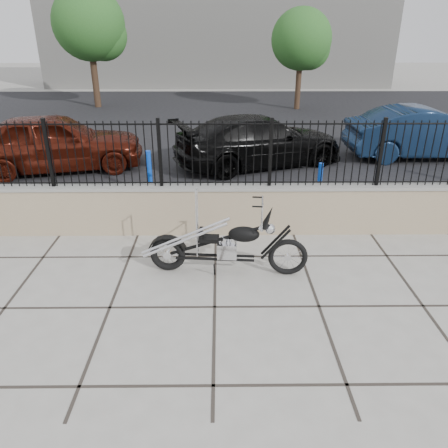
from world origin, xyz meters
The scene contains 13 objects.
ground_plane centered at (0.00, 0.00, 0.00)m, with size 90.00×90.00×0.00m, color #99968E.
parking_lot centered at (0.00, 12.50, 0.00)m, with size 30.00×30.00×0.00m, color black.
retaining_wall centered at (0.00, 2.50, 0.48)m, with size 14.00×0.36×0.96m, color gray.
iron_fence centered at (0.00, 2.50, 1.56)m, with size 14.00×0.08×1.20m, color black.
background_building centered at (0.00, 26.50, 4.00)m, with size 22.00×6.00×8.00m, color beige.
chopper_motorcycle centered at (0.15, 0.98, 0.73)m, with size 2.42×0.43×1.45m, color black, non-canonical shape.
car_red centered at (-4.39, 6.56, 0.79)m, with size 1.86×4.62×1.57m, color #431209.
car_black centered at (1.21, 6.98, 0.71)m, with size 1.98×4.87×1.41m, color black.
car_blue centered at (6.22, 7.71, 0.75)m, with size 1.59×4.57×1.51m, color #10223D.
bollard_a centered at (-1.57, 4.60, 0.53)m, with size 0.13×0.13×1.06m, color #0B29A6.
bollard_b centered at (2.34, 4.18, 0.44)m, with size 0.11×0.11×0.88m, color blue.
tree_left centered at (-5.93, 16.94, 3.90)m, with size 3.30×3.30×5.57m.
tree_right centered at (3.81, 16.29, 3.23)m, with size 2.74×2.74×4.62m.
Camera 1 is at (0.08, -5.19, 3.68)m, focal length 35.00 mm.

